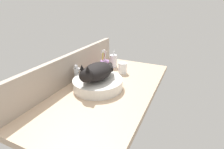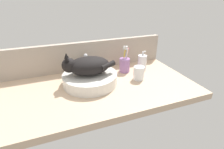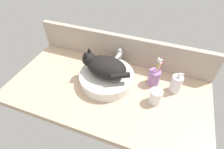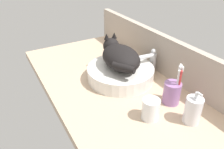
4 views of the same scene
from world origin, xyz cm
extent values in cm
cube|color=tan|center=(0.00, 0.00, -2.00)|extent=(123.22, 62.43, 4.00)
cube|color=#AD9E8E|center=(0.00, 29.41, 10.36)|extent=(123.22, 3.60, 20.71)
cylinder|color=silver|center=(-2.09, 5.55, 3.42)|extent=(34.16, 34.16, 6.84)
ellipsoid|color=black|center=(-2.09, 5.55, 12.34)|extent=(26.58, 19.43, 11.00)
sphere|color=black|center=(-13.91, 6.74, 13.84)|extent=(8.80, 8.80, 8.80)
cone|color=black|center=(-15.12, 4.65, 19.24)|extent=(2.80, 2.80, 3.20)
cone|color=black|center=(-14.68, 9.03, 19.24)|extent=(2.80, 2.80, 3.20)
cylinder|color=black|center=(8.09, 0.67, 12.84)|extent=(11.19, 8.08, 3.20)
cylinder|color=silver|center=(0.47, 24.61, 5.50)|extent=(3.60, 3.60, 11.00)
cylinder|color=silver|center=(-0.19, 19.66, 10.40)|extent=(3.51, 10.20, 2.20)
sphere|color=silver|center=(0.47, 24.61, 12.20)|extent=(2.80, 2.80, 2.80)
cylinder|color=silver|center=(39.21, 12.73, 5.61)|extent=(6.49, 6.49, 11.21)
cylinder|color=silver|center=(39.21, 12.73, 12.61)|extent=(1.20, 1.20, 2.80)
cylinder|color=silver|center=(40.41, 12.73, 14.01)|extent=(2.20, 1.00, 1.00)
cylinder|color=#996BA8|center=(25.87, 14.47, 4.99)|extent=(7.46, 7.46, 9.97)
cylinder|color=yellow|center=(26.14, 16.74, 8.90)|extent=(3.15, 1.17, 16.98)
cube|color=white|center=(26.14, 16.74, 17.40)|extent=(1.51, 0.84, 2.55)
cylinder|color=#D13838|center=(27.68, 16.08, 8.90)|extent=(2.77, 3.01, 16.98)
cube|color=white|center=(27.68, 16.08, 17.40)|extent=(1.47, 1.09, 2.60)
cylinder|color=white|center=(27.22, 15.42, 8.90)|extent=(2.40, 3.02, 16.99)
cube|color=white|center=(27.22, 15.42, 17.40)|extent=(1.41, 1.09, 2.58)
cylinder|color=white|center=(29.58, 0.46, 4.47)|extent=(7.10, 7.10, 8.94)
cylinder|color=silver|center=(29.58, 0.46, 3.04)|extent=(6.24, 6.24, 6.08)
camera|label=1|loc=(-95.38, -48.48, 56.87)|focal=28.00mm
camera|label=2|loc=(-24.16, -90.93, 53.97)|focal=28.00mm
camera|label=3|loc=(28.43, -67.35, 80.67)|focal=28.00mm
camera|label=4|loc=(80.35, -46.66, 60.22)|focal=35.00mm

